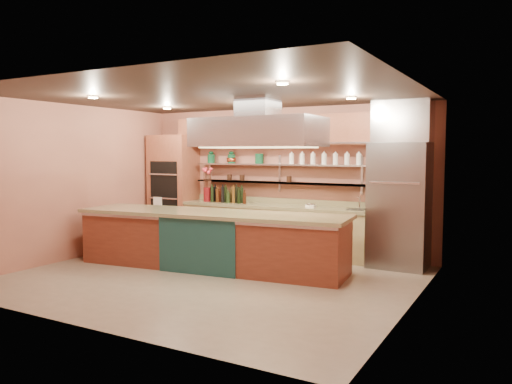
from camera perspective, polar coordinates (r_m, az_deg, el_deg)
The scene contains 21 objects.
floor at distance 7.86m, azimuth -5.11°, elevation -9.83°, with size 6.00×5.00×0.02m, color gray.
ceiling at distance 7.66m, azimuth -5.27°, elevation 10.99°, with size 6.00×5.00×0.02m, color black.
wall_back at distance 9.79m, azimuth 3.07°, elevation 1.40°, with size 6.00×0.04×2.80m, color #A5634E.
wall_front at distance 5.75m, azimuth -19.36°, elevation -1.10°, with size 6.00×0.04×2.80m, color #A5634E.
wall_left at distance 9.64m, azimuth -20.10°, elevation 1.08°, with size 0.04×5.00×2.80m, color #A5634E.
wall_right at distance 6.44m, azimuth 17.45°, elevation -0.46°, with size 0.04×5.00×2.80m, color #A5634E.
oven_stack at distance 10.85m, azimuth -9.40°, elevation 0.33°, with size 0.95×0.64×2.30m, color #954E36.
refrigerator at distance 8.70m, azimuth 16.05°, elevation -1.49°, with size 0.95×0.72×2.10m, color gray.
back_counter at distance 9.65m, azimuth 1.99°, elevation -4.23°, with size 3.84×0.64×0.93m, color tan.
wall_shelf_lower at distance 9.70m, azimuth 2.47°, elevation 1.08°, with size 3.60×0.26×0.03m, color #BABCC2.
wall_shelf_upper at distance 9.69m, azimuth 2.47°, elevation 3.14°, with size 3.60×0.26×0.03m, color #BABCC2.
upper_cabinets at distance 9.63m, azimuth 2.62°, elevation 7.00°, with size 4.60×0.36×0.55m, color #954E36.
range_hood at distance 7.82m, azimuth 0.23°, elevation 6.83°, with size 2.00×1.00×0.45m, color #BABCC2.
ceiling_downlights at distance 7.82m, azimuth -4.42°, elevation 10.64°, with size 4.00×2.80×0.02m, color #FFE5A5.
island at distance 8.42m, azimuth -5.17°, elevation -5.48°, with size 4.55×0.99×0.95m, color brown.
flower_vase at distance 10.30m, azimuth -5.56°, elevation -0.27°, with size 0.16×0.16×0.29m, color #5E0E12.
oil_bottle_cluster at distance 10.01m, azimuth -3.06°, elevation -0.42°, with size 0.88×0.25×0.28m, color black.
kitchen_scale at distance 9.20m, azimuth 6.27°, elevation -1.47°, with size 0.17×0.13×0.09m, color white.
bar_faucet at distance 8.99m, azimuth 11.77°, elevation -1.25°, with size 0.03×0.03×0.23m, color white.
copper_kettle at distance 10.21m, azimuth -2.88°, elevation 3.70°, with size 0.18×0.18×0.14m, color #BC522B.
green_canister at distance 9.87m, azimuth 0.37°, elevation 3.84°, with size 0.16×0.16×0.20m, color #0E4326.
Camera 1 is at (4.29, -6.29, 1.94)m, focal length 35.00 mm.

